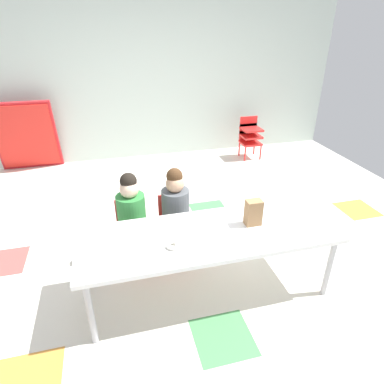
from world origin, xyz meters
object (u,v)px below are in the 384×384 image
at_px(paper_plate_near_edge, 172,247).
at_px(donut_powdered_on_plate, 172,245).
at_px(seated_child_near_camera, 131,210).
at_px(seated_child_middle_seat, 175,205).
at_px(folded_activity_table, 26,137).
at_px(paper_bag_brown, 253,213).
at_px(paper_plate_center_table, 185,224).
at_px(craft_table, 209,238).
at_px(kid_chair_red_stack, 250,135).

bearing_deg(paper_plate_near_edge, donut_powdered_on_plate, 0.00).
xyz_separation_m(seated_child_near_camera, seated_child_middle_seat, (0.41, 0.00, 0.00)).
height_order(folded_activity_table, paper_plate_near_edge, folded_activity_table).
relative_size(seated_child_near_camera, paper_bag_brown, 4.17).
relative_size(paper_plate_near_edge, donut_powdered_on_plate, 1.78).
bearing_deg(paper_plate_near_edge, seated_child_middle_seat, 76.39).
bearing_deg(folded_activity_table, paper_plate_center_table, -60.19).
bearing_deg(seated_child_middle_seat, donut_powdered_on_plate, -103.61).
xyz_separation_m(craft_table, kid_chair_red_stack, (1.61, 2.87, -0.16)).
bearing_deg(paper_plate_center_table, kid_chair_red_stack, 56.73).
relative_size(folded_activity_table, donut_powdered_on_plate, 10.72).
bearing_deg(seated_child_middle_seat, paper_bag_brown, -45.67).
bearing_deg(donut_powdered_on_plate, paper_bag_brown, 12.15).
xyz_separation_m(folded_activity_table, paper_bag_brown, (2.30, -3.19, 0.17)).
height_order(paper_bag_brown, paper_plate_center_table, paper_bag_brown).
distance_m(seated_child_middle_seat, paper_bag_brown, 0.78).
relative_size(craft_table, seated_child_middle_seat, 2.25).
bearing_deg(seated_child_middle_seat, paper_plate_near_edge, -103.61).
distance_m(seated_child_middle_seat, paper_plate_near_edge, 0.72).
relative_size(seated_child_middle_seat, paper_plate_near_edge, 5.10).
relative_size(craft_table, paper_plate_center_table, 11.46).
height_order(seated_child_near_camera, paper_bag_brown, seated_child_near_camera).
bearing_deg(donut_powdered_on_plate, kid_chair_red_stack, 57.07).
xyz_separation_m(craft_table, seated_child_near_camera, (-0.57, 0.58, 0.00)).
xyz_separation_m(seated_child_middle_seat, folded_activity_table, (-1.76, 2.64, -0.02)).
height_order(seated_child_near_camera, folded_activity_table, folded_activity_table).
bearing_deg(seated_child_near_camera, donut_powdered_on_plate, -70.90).
height_order(craft_table, paper_plate_near_edge, paper_plate_near_edge).
bearing_deg(paper_bag_brown, kid_chair_red_stack, 66.56).
xyz_separation_m(kid_chair_red_stack, paper_bag_brown, (-1.23, -2.84, 0.31)).
distance_m(folded_activity_table, paper_plate_near_edge, 3.70).
xyz_separation_m(seated_child_near_camera, donut_powdered_on_plate, (0.24, -0.70, 0.07)).
relative_size(craft_table, donut_powdered_on_plate, 20.36).
height_order(kid_chair_red_stack, paper_plate_center_table, kid_chair_red_stack).
distance_m(seated_child_middle_seat, paper_plate_center_table, 0.42).
bearing_deg(seated_child_near_camera, craft_table, -45.78).
bearing_deg(seated_child_middle_seat, folded_activity_table, 123.69).
distance_m(seated_child_near_camera, folded_activity_table, 2.96).
xyz_separation_m(seated_child_middle_seat, paper_plate_center_table, (-0.01, -0.42, 0.05)).
relative_size(seated_child_middle_seat, paper_bag_brown, 4.17).
relative_size(craft_table, folded_activity_table, 1.90).
bearing_deg(seated_child_near_camera, paper_plate_near_edge, -70.90).
bearing_deg(seated_child_near_camera, paper_bag_brown, -30.06).
distance_m(craft_table, paper_bag_brown, 0.41).
bearing_deg(seated_child_near_camera, kid_chair_red_stack, 46.41).
height_order(craft_table, donut_powdered_on_plate, donut_powdered_on_plate).
bearing_deg(donut_powdered_on_plate, craft_table, 20.05).
height_order(paper_bag_brown, donut_powdered_on_plate, paper_bag_brown).
bearing_deg(seated_child_near_camera, seated_child_middle_seat, 0.00).
relative_size(seated_child_near_camera, paper_plate_near_edge, 5.10).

